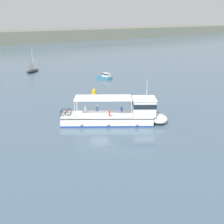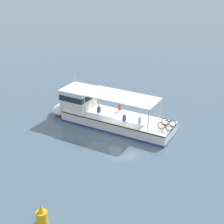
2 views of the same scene
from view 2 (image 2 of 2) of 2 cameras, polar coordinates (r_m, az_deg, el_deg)
ground_plane at (r=31.68m, az=1.88°, el=-3.18°), size 400.00×400.00×0.00m
ferry_main at (r=32.71m, az=-1.55°, el=-0.24°), size 12.04×10.07×5.32m
channel_buoy at (r=21.83m, az=-11.71°, el=-16.80°), size 0.70×0.70×1.40m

